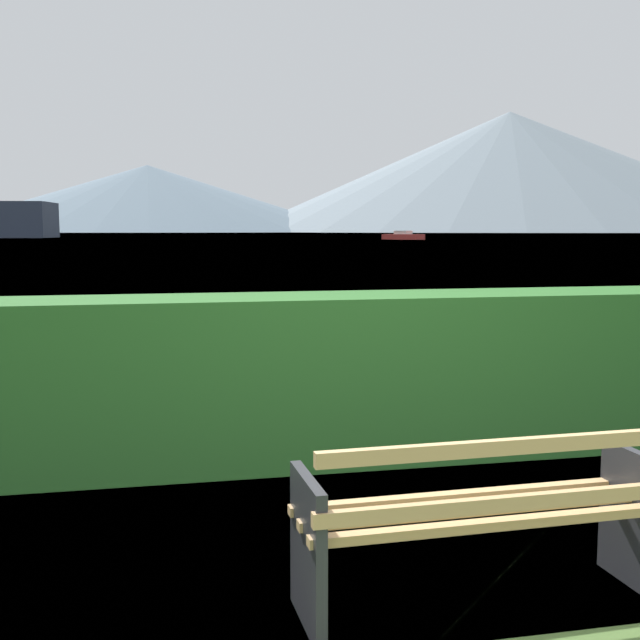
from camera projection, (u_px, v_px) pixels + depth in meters
The scene contains 6 objects.
ground_plane at pixel (476, 601), 3.76m from camera, with size 1400.00×1400.00×0.00m, color #4C6B33.
water_surface at pixel (151, 234), 304.48m from camera, with size 620.00×620.00×0.00m, color slate.
park_bench at pixel (484, 519), 3.66m from camera, with size 1.74×0.62×0.87m.
hedge_row at pixel (347, 376), 6.11m from camera, with size 10.76×0.84×1.25m, color #2D6B28.
sailboat_mid at pixel (403, 236), 137.84m from camera, with size 6.25×7.72×1.52m.
distant_hills at pixel (256, 183), 564.56m from camera, with size 916.44×435.17×86.93m.
Camera 1 is at (-1.48, -3.35, 1.75)m, focal length 44.81 mm.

